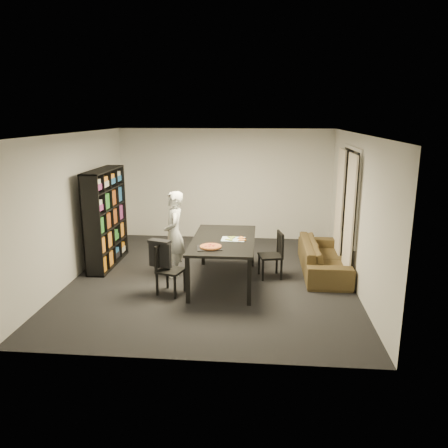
# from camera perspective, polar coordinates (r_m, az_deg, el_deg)

# --- Properties ---
(room) EXTENTS (5.01, 5.51, 2.61)m
(room) POSITION_cam_1_polar(r_m,az_deg,el_deg) (7.68, -1.64, 1.99)
(room) COLOR black
(room) RESTS_ON ground
(window_pane) EXTENTS (0.02, 1.40, 1.60)m
(window_pane) POSITION_cam_1_polar(r_m,az_deg,el_deg) (8.33, 16.12, 3.81)
(window_pane) COLOR black
(window_pane) RESTS_ON room
(window_frame) EXTENTS (0.03, 1.52, 1.72)m
(window_frame) POSITION_cam_1_polar(r_m,az_deg,el_deg) (8.33, 16.08, 3.81)
(window_frame) COLOR white
(window_frame) RESTS_ON room
(curtain_left) EXTENTS (0.03, 0.70, 2.25)m
(curtain_left) POSITION_cam_1_polar(r_m,az_deg,el_deg) (7.89, 16.03, 0.65)
(curtain_left) COLOR silver
(curtain_left) RESTS_ON room
(curtain_right) EXTENTS (0.03, 0.70, 2.25)m
(curtain_right) POSITION_cam_1_polar(r_m,az_deg,el_deg) (8.89, 14.81, 2.21)
(curtain_right) COLOR silver
(curtain_right) RESTS_ON room
(bookshelf) EXTENTS (0.35, 1.50, 1.90)m
(bookshelf) POSITION_cam_1_polar(r_m,az_deg,el_deg) (8.83, -15.20, 0.78)
(bookshelf) COLOR black
(bookshelf) RESTS_ON room
(dining_table) EXTENTS (1.08, 1.94, 0.81)m
(dining_table) POSITION_cam_1_polar(r_m,az_deg,el_deg) (7.62, -0.07, -2.47)
(dining_table) COLOR black
(dining_table) RESTS_ON room
(chair_left) EXTENTS (0.49, 0.49, 0.84)m
(chair_left) POSITION_cam_1_polar(r_m,az_deg,el_deg) (7.33, -7.54, -5.39)
(chair_left) COLOR black
(chair_left) RESTS_ON room
(chair_right) EXTENTS (0.47, 0.47, 0.85)m
(chair_right) POSITION_cam_1_polar(r_m,az_deg,el_deg) (8.01, 6.65, -3.61)
(chair_right) COLOR black
(chair_right) RESTS_ON room
(draped_jacket) EXTENTS (0.40, 0.27, 0.46)m
(draped_jacket) POSITION_cam_1_polar(r_m,az_deg,el_deg) (7.32, -8.37, -3.68)
(draped_jacket) COLOR black
(draped_jacket) RESTS_ON chair_left
(person) EXTENTS (0.49, 0.64, 1.57)m
(person) POSITION_cam_1_polar(r_m,az_deg,el_deg) (8.04, -6.53, -1.31)
(person) COLOR silver
(person) RESTS_ON room
(baking_tray) EXTENTS (0.45, 0.39, 0.01)m
(baking_tray) POSITION_cam_1_polar(r_m,az_deg,el_deg) (7.08, -1.93, -3.13)
(baking_tray) COLOR black
(baking_tray) RESTS_ON dining_table
(pepperoni_pizza) EXTENTS (0.35, 0.35, 0.03)m
(pepperoni_pizza) POSITION_cam_1_polar(r_m,az_deg,el_deg) (7.08, -1.75, -2.96)
(pepperoni_pizza) COLOR #AC6031
(pepperoni_pizza) RESTS_ON dining_table
(kitchen_towel) EXTENTS (0.41, 0.31, 0.01)m
(kitchen_towel) POSITION_cam_1_polar(r_m,az_deg,el_deg) (7.57, 1.20, -2.00)
(kitchen_towel) COLOR white
(kitchen_towel) RESTS_ON dining_table
(pizza_slices) EXTENTS (0.43, 0.39, 0.01)m
(pizza_slices) POSITION_cam_1_polar(r_m,az_deg,el_deg) (7.56, 1.58, -1.92)
(pizza_slices) COLOR gold
(pizza_slices) RESTS_ON dining_table
(sofa) EXTENTS (0.79, 2.02, 0.59)m
(sofa) POSITION_cam_1_polar(r_m,az_deg,el_deg) (8.47, 12.87, -4.25)
(sofa) COLOR #44351B
(sofa) RESTS_ON room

